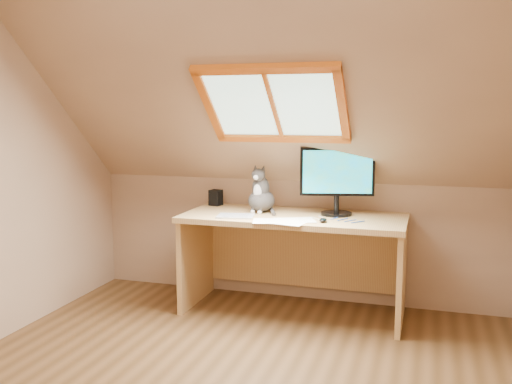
% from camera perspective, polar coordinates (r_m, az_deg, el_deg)
% --- Properties ---
extents(room_shell, '(3.52, 3.52, 2.41)m').
position_cam_1_polar(room_shell, '(2.95, -4.10, 5.22)').
color(room_shell, tan).
rests_on(room_shell, ground).
extents(desk, '(1.71, 0.75, 0.78)m').
position_cam_1_polar(desk, '(4.53, 3.98, -5.05)').
color(desk, tan).
rests_on(desk, ground).
extents(monitor, '(0.56, 0.24, 0.52)m').
position_cam_1_polar(monitor, '(4.40, 8.11, 1.54)').
color(monitor, black).
rests_on(monitor, desk).
extents(cat, '(0.24, 0.28, 0.38)m').
position_cam_1_polar(cat, '(4.52, 0.50, -0.30)').
color(cat, '#433E3B').
rests_on(cat, desk).
extents(desk_speaker, '(0.11, 0.11, 0.13)m').
position_cam_1_polar(desk_speaker, '(4.86, -4.05, -0.57)').
color(desk_speaker, black).
rests_on(desk_speaker, desk).
extents(graphics_tablet, '(0.30, 0.24, 0.01)m').
position_cam_1_polar(graphics_tablet, '(4.34, -2.05, -2.42)').
color(graphics_tablet, '#B2B2B7').
rests_on(graphics_tablet, desk).
extents(mouse, '(0.06, 0.10, 0.03)m').
position_cam_1_polar(mouse, '(4.15, 6.72, -2.82)').
color(mouse, black).
rests_on(mouse, desk).
extents(papers, '(0.35, 0.30, 0.01)m').
position_cam_1_polar(papers, '(4.17, 2.45, -2.88)').
color(papers, white).
rests_on(papers, desk).
extents(cables, '(0.51, 0.26, 0.01)m').
position_cam_1_polar(cables, '(4.24, 7.72, -2.77)').
color(cables, silver).
rests_on(cables, desk).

